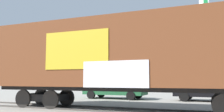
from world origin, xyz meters
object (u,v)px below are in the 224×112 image
(freight_car, at_px, (130,55))
(parked_car_green, at_px, (115,87))
(flagpole, at_px, (208,29))
(parked_car_black, at_px, (210,88))

(freight_car, height_order, parked_car_green, freight_car)
(flagpole, distance_m, parked_car_black, 5.46)
(flagpole, height_order, parked_car_green, flagpole)
(freight_car, height_order, flagpole, flagpole)
(parked_car_green, bearing_deg, parked_car_black, -0.73)
(parked_car_green, bearing_deg, flagpole, 22.29)
(parked_car_green, bearing_deg, freight_car, -65.17)
(parked_car_black, bearing_deg, flagpole, 86.30)
(parked_car_black, bearing_deg, parked_car_green, 179.27)
(flagpole, xyz_separation_m, parked_car_green, (-6.92, -2.83, -4.60))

